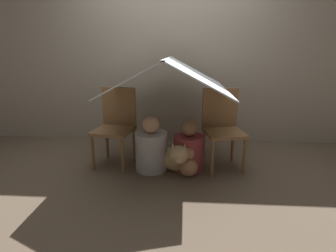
% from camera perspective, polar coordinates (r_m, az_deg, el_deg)
% --- Properties ---
extents(ground_plane, '(8.80, 8.80, 0.00)m').
position_cam_1_polar(ground_plane, '(2.98, -0.13, -9.62)').
color(ground_plane, brown).
extents(wall_back, '(7.00, 0.05, 2.50)m').
position_cam_1_polar(wall_back, '(3.75, 1.01, 15.47)').
color(wall_back, gray).
rests_on(wall_back, ground_plane).
extents(chair_left, '(0.47, 0.47, 0.89)m').
position_cam_1_polar(chair_left, '(3.07, -11.30, 0.55)').
color(chair_left, brown).
rests_on(chair_left, ground_plane).
extents(chair_right, '(0.48, 0.48, 0.89)m').
position_cam_1_polar(chair_right, '(3.00, 11.74, 0.13)').
color(chair_right, brown).
rests_on(chair_right, ground_plane).
extents(sheet_canopy, '(1.25, 1.33, 0.34)m').
position_cam_1_polar(sheet_canopy, '(2.79, 0.00, 11.23)').
color(sheet_canopy, silver).
extents(person_front, '(0.36, 0.36, 0.62)m').
position_cam_1_polar(person_front, '(2.91, -3.64, -4.92)').
color(person_front, '#B2B2B7').
rests_on(person_front, ground_plane).
extents(person_second, '(0.34, 0.34, 0.58)m').
position_cam_1_polar(person_second, '(2.93, 4.54, -5.14)').
color(person_second, maroon).
rests_on(person_second, ground_plane).
extents(dog, '(0.39, 0.38, 0.38)m').
position_cam_1_polar(dog, '(2.84, 2.38, -7.02)').
color(dog, tan).
rests_on(dog, ground_plane).
extents(floor_cushion, '(0.37, 0.29, 0.10)m').
position_cam_1_polar(floor_cushion, '(3.27, -2.94, -6.21)').
color(floor_cushion, '#7FB27F').
rests_on(floor_cushion, ground_plane).
extents(plush_toy, '(0.20, 0.20, 0.32)m').
position_cam_1_polar(plush_toy, '(2.82, 4.47, -8.38)').
color(plush_toy, tan).
rests_on(plush_toy, ground_plane).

